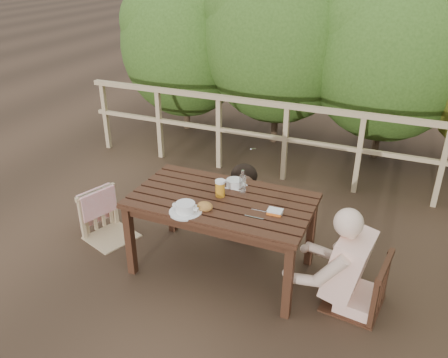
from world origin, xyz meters
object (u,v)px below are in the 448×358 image
at_px(soup_far, 234,184).
at_px(bread_roll, 205,206).
at_px(table, 222,235).
at_px(bottle, 243,183).
at_px(butter_tub, 275,212).
at_px(diner_right, 368,233).
at_px(soup_near, 185,208).
at_px(chair_right, 360,258).
at_px(woman, 244,175).
at_px(beer_glass, 220,189).
at_px(chair_far, 243,191).
at_px(chair_left, 107,199).

bearing_deg(soup_far, bread_roll, -98.53).
relative_size(table, bottle, 6.57).
height_order(bread_roll, butter_tub, bread_roll).
bearing_deg(bread_roll, butter_tub, 15.74).
bearing_deg(butter_tub, bottle, 147.53).
xyz_separation_m(diner_right, bottle, (-1.10, 0.18, 0.13)).
height_order(table, soup_near, soup_near).
xyz_separation_m(bottle, butter_tub, (0.37, -0.22, -0.09)).
height_order(table, chair_right, chair_right).
height_order(woman, diner_right, diner_right).
height_order(diner_right, beer_glass, diner_right).
height_order(chair_far, diner_right, diner_right).
xyz_separation_m(chair_left, butter_tub, (1.74, -0.08, 0.30)).
bearing_deg(diner_right, table, 96.23).
height_order(chair_right, soup_far, chair_right).
relative_size(chair_left, woman, 0.76).
bearing_deg(diner_right, soup_far, 84.67).
bearing_deg(bread_roll, table, 76.53).
bearing_deg(chair_left, chair_far, -37.86).
bearing_deg(soup_near, soup_far, 70.34).
height_order(chair_right, butter_tub, chair_right).
bearing_deg(chair_far, bottle, -89.59).
relative_size(woman, diner_right, 0.83).
bearing_deg(woman, chair_far, 70.95).
xyz_separation_m(table, beer_glass, (-0.03, 0.03, 0.45)).
bearing_deg(soup_near, chair_left, 162.80).
xyz_separation_m(chair_far, chair_right, (1.28, -0.78, 0.05)).
xyz_separation_m(bread_roll, bottle, (0.19, 0.38, 0.08)).
relative_size(chair_far, soup_near, 3.05).
bearing_deg(soup_far, woman, 100.52).
relative_size(table, chair_left, 1.73).
bearing_deg(beer_glass, table, -47.33).
distance_m(diner_right, bread_roll, 1.30).
bearing_deg(diner_right, butter_tub, 100.88).
bearing_deg(bread_roll, bottle, 63.70).
relative_size(chair_right, diner_right, 0.65).
height_order(chair_right, bottle, bottle).
xyz_separation_m(soup_far, bottle, (0.12, -0.10, 0.08)).
height_order(soup_near, beer_glass, beer_glass).
relative_size(table, diner_right, 1.09).
relative_size(diner_right, bottle, 6.02).
bearing_deg(table, beer_glass, 132.67).
relative_size(chair_far, woman, 0.70).
distance_m(chair_right, soup_near, 1.45).
xyz_separation_m(soup_near, beer_glass, (0.16, 0.35, 0.04)).
distance_m(soup_far, beer_glass, 0.23).
distance_m(woman, bottle, 0.70).
height_order(bottle, butter_tub, bottle).
distance_m(chair_right, beer_glass, 1.27).
xyz_separation_m(soup_far, beer_glass, (-0.04, -0.22, 0.04)).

